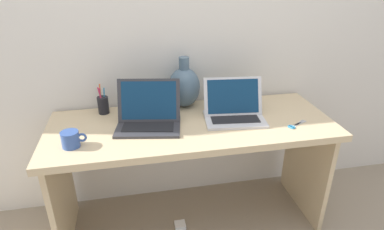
{
  "coord_description": "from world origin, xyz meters",
  "views": [
    {
      "loc": [
        -0.32,
        -1.64,
        1.59
      ],
      "look_at": [
        0.0,
        0.0,
        0.79
      ],
      "focal_mm": 30.17,
      "sensor_mm": 36.0,
      "label": 1
    }
  ],
  "objects": [
    {
      "name": "laptop_right",
      "position": [
        0.26,
        0.02,
        0.8
      ],
      "size": [
        0.37,
        0.28,
        0.23
      ],
      "color": "silver",
      "rests_on": "desk"
    },
    {
      "name": "coffee_mug",
      "position": [
        -0.65,
        -0.14,
        0.78
      ],
      "size": [
        0.13,
        0.09,
        0.08
      ],
      "color": "#335199",
      "rests_on": "desk"
    },
    {
      "name": "power_brick",
      "position": [
        -0.09,
        -0.05,
        0.01
      ],
      "size": [
        0.07,
        0.07,
        0.03
      ],
      "primitive_type": "cube",
      "color": "white",
      "rests_on": "ground"
    },
    {
      "name": "laptop_left",
      "position": [
        -0.25,
        0.02,
        0.81
      ],
      "size": [
        0.39,
        0.31,
        0.25
      ],
      "color": "#333338",
      "rests_on": "desk"
    },
    {
      "name": "scissors",
      "position": [
        0.57,
        -0.15,
        0.74
      ],
      "size": [
        0.14,
        0.1,
        0.01
      ],
      "color": "#B7B7BC",
      "rests_on": "desk"
    },
    {
      "name": "ground_plane",
      "position": [
        0.0,
        0.0,
        0.0
      ],
      "size": [
        6.0,
        6.0,
        0.0
      ],
      "primitive_type": "plane",
      "color": "gray"
    },
    {
      "name": "green_vase",
      "position": [
        0.0,
        0.26,
        0.87
      ],
      "size": [
        0.2,
        0.2,
        0.32
      ],
      "color": "slate",
      "rests_on": "desk"
    },
    {
      "name": "back_wall",
      "position": [
        0.0,
        0.36,
        1.2
      ],
      "size": [
        4.4,
        0.04,
        2.4
      ],
      "primitive_type": "cube",
      "color": "silver",
      "rests_on": "ground"
    },
    {
      "name": "desk",
      "position": [
        0.0,
        0.0,
        0.59
      ],
      "size": [
        1.65,
        0.63,
        0.74
      ],
      "color": "#D1B78C",
      "rests_on": "ground"
    },
    {
      "name": "pen_cup",
      "position": [
        -0.51,
        0.24,
        0.8
      ],
      "size": [
        0.07,
        0.07,
        0.19
      ],
      "color": "black",
      "rests_on": "desk"
    }
  ]
}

